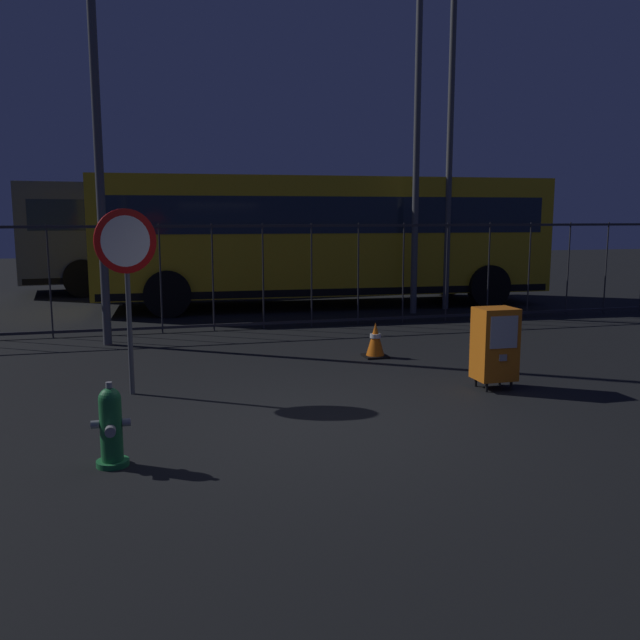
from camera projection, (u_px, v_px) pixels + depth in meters
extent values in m
plane|color=black|center=(322.00, 423.00, 7.05)|extent=(60.00, 60.00, 0.00)
cylinder|color=#1E7238|center=(113.00, 463.00, 5.85)|extent=(0.28, 0.28, 0.05)
cylinder|color=#1E7238|center=(111.00, 430.00, 5.80)|extent=(0.19, 0.19, 0.55)
sphere|color=#1E7238|center=(110.00, 399.00, 5.76)|extent=(0.19, 0.19, 0.19)
cylinder|color=gray|center=(109.00, 385.00, 5.74)|extent=(0.06, 0.06, 0.05)
cylinder|color=gray|center=(110.00, 431.00, 5.67)|extent=(0.09, 0.08, 0.09)
cylinder|color=gray|center=(95.00, 425.00, 5.76)|extent=(0.07, 0.07, 0.07)
cylinder|color=gray|center=(127.00, 422.00, 5.83)|extent=(0.07, 0.07, 0.07)
cylinder|color=black|center=(487.00, 387.00, 8.28)|extent=(0.04, 0.04, 0.12)
cylinder|color=black|center=(511.00, 385.00, 8.36)|extent=(0.04, 0.04, 0.12)
cylinder|color=black|center=(476.00, 382.00, 8.54)|extent=(0.04, 0.04, 0.12)
cylinder|color=black|center=(499.00, 380.00, 8.63)|extent=(0.04, 0.04, 0.12)
cube|color=orange|center=(495.00, 344.00, 8.38)|extent=(0.48, 0.40, 0.90)
cube|color=#B2B7BF|center=(504.00, 332.00, 8.15)|extent=(0.36, 0.01, 0.40)
cube|color=gray|center=(503.00, 358.00, 8.20)|extent=(0.10, 0.02, 0.08)
cylinder|color=#4C4F54|center=(129.00, 304.00, 8.03)|extent=(0.06, 0.06, 2.20)
cylinder|color=red|center=(126.00, 241.00, 7.89)|extent=(0.71, 0.31, 0.76)
cylinder|color=white|center=(126.00, 241.00, 7.88)|extent=(0.56, 0.23, 0.60)
cube|color=black|center=(375.00, 356.00, 10.33)|extent=(0.36, 0.36, 0.03)
cone|color=orange|center=(375.00, 339.00, 10.29)|extent=(0.28, 0.28, 0.50)
cylinder|color=white|center=(375.00, 336.00, 10.28)|extent=(0.17, 0.17, 0.06)
cube|color=#2D2D33|center=(237.00, 226.00, 12.50)|extent=(18.00, 0.04, 0.05)
cube|color=#2D2D33|center=(239.00, 324.00, 12.78)|extent=(18.00, 0.04, 0.05)
cylinder|color=#2D2D33|center=(50.00, 282.00, 11.80)|extent=(0.03, 0.03, 2.00)
cylinder|color=#2D2D33|center=(106.00, 280.00, 12.04)|extent=(0.03, 0.03, 2.00)
cylinder|color=#2D2D33|center=(161.00, 279.00, 12.28)|extent=(0.03, 0.03, 2.00)
cylinder|color=#2D2D33|center=(213.00, 278.00, 12.52)|extent=(0.03, 0.03, 2.00)
cylinder|color=#2D2D33|center=(263.00, 276.00, 12.76)|extent=(0.03, 0.03, 2.00)
cylinder|color=#2D2D33|center=(312.00, 275.00, 13.00)|extent=(0.03, 0.03, 2.00)
cylinder|color=#2D2D33|center=(358.00, 274.00, 13.25)|extent=(0.03, 0.03, 2.00)
cylinder|color=#2D2D33|center=(403.00, 273.00, 13.49)|extent=(0.03, 0.03, 2.00)
cylinder|color=#2D2D33|center=(447.00, 272.00, 13.73)|extent=(0.03, 0.03, 2.00)
cylinder|color=#2D2D33|center=(489.00, 271.00, 13.97)|extent=(0.03, 0.03, 2.00)
cylinder|color=#2D2D33|center=(529.00, 270.00, 14.21)|extent=(0.03, 0.03, 2.00)
cylinder|color=#2D2D33|center=(568.00, 269.00, 14.45)|extent=(0.03, 0.03, 2.00)
cylinder|color=#2D2D33|center=(606.00, 268.00, 14.70)|extent=(0.03, 0.03, 2.00)
cube|color=gold|center=(324.00, 235.00, 16.04)|extent=(10.61, 3.01, 2.65)
cube|color=#1E2838|center=(324.00, 215.00, 15.96)|extent=(9.98, 3.00, 0.80)
cube|color=black|center=(324.00, 286.00, 16.23)|extent=(10.40, 3.01, 0.16)
cylinder|color=black|center=(489.00, 286.00, 15.78)|extent=(1.01, 0.33, 1.00)
cylinder|color=black|center=(447.00, 277.00, 18.19)|extent=(1.01, 0.33, 1.00)
cylinder|color=black|center=(167.00, 294.00, 14.25)|extent=(1.01, 0.33, 1.00)
cylinder|color=black|center=(168.00, 283.00, 16.66)|extent=(1.01, 0.33, 1.00)
cube|color=#4C5156|center=(210.00, 231.00, 20.00)|extent=(10.70, 3.53, 2.65)
cube|color=#1E2838|center=(210.00, 215.00, 19.93)|extent=(10.07, 3.49, 0.80)
cube|color=black|center=(211.00, 272.00, 20.19)|extent=(10.49, 3.52, 0.16)
cylinder|color=black|center=(340.00, 270.00, 20.31)|extent=(1.02, 0.38, 1.00)
cylinder|color=black|center=(312.00, 265.00, 22.62)|extent=(1.02, 0.38, 1.00)
cylinder|color=black|center=(83.00, 278.00, 17.74)|extent=(1.02, 0.38, 1.00)
cylinder|color=black|center=(80.00, 271.00, 20.05)|extent=(1.02, 0.38, 1.00)
cylinder|color=#4C4F54|center=(96.00, 113.00, 10.72)|extent=(0.14, 0.14, 7.52)
cylinder|color=#4C4F54|center=(416.00, 154.00, 14.41)|extent=(0.14, 0.14, 6.87)
cylinder|color=#4C4F54|center=(450.00, 134.00, 15.03)|extent=(0.14, 0.14, 7.89)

